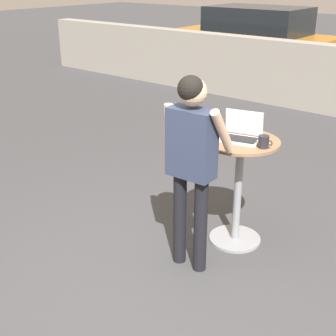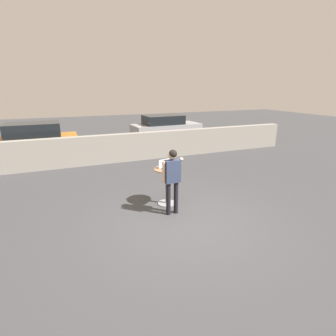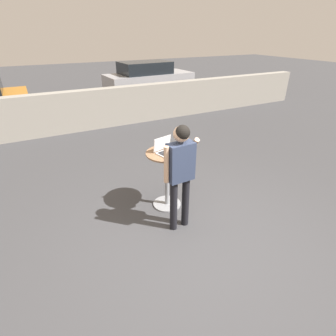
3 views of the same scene
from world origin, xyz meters
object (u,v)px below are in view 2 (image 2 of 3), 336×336
Objects in this scene: laptop at (166,167)px; parked_car_further_down at (166,128)px; cafe_table at (166,182)px; parked_car_near_street at (31,141)px; standing_person at (172,174)px; coffee_mug at (176,166)px.

parked_car_further_down is at bearing 68.10° from laptop.
cafe_table is 0.25× the size of parked_car_near_street.
laptop reaches higher than cafe_table.
standing_person is 0.41× the size of parked_car_further_down.
parked_car_further_down is (3.00, 8.15, -0.28)m from coffee_mug.
cafe_table is at bearing -60.78° from parked_car_near_street.
standing_person is 0.42× the size of parked_car_near_street.
laptop is 0.61m from standing_person.
coffee_mug is 0.03× the size of parked_car_further_down.
standing_person reaches higher than parked_car_near_street.
cafe_table is at bearing 81.31° from standing_person.
coffee_mug is at bearing -10.76° from cafe_table.
cafe_table is 0.49m from coffee_mug.
standing_person is (-0.33, -0.54, -0.01)m from coffee_mug.
parked_car_near_street reaches higher than cafe_table.
standing_person is 7.93m from parked_car_near_street.
standing_person is 9.31m from parked_car_further_down.
laptop is (-0.01, 0.02, 0.42)m from cafe_table.
cafe_table is 2.59× the size of laptop.
cafe_table is at bearing -59.36° from laptop.
cafe_table is at bearing 169.24° from coffee_mug.
coffee_mug reaches higher than cafe_table.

